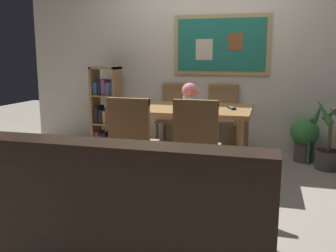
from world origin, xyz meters
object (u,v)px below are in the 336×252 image
(potted_palm, at_px, (329,144))
(tv_remote, at_px, (232,108))
(dining_table, at_px, (185,115))
(bookshelf, at_px, (107,113))
(dining_chair_far_left, at_px, (175,112))
(dining_chair_far_right, at_px, (222,114))
(dining_chair_near_left, at_px, (133,138))
(dining_chair_near_right, at_px, (197,141))
(flower_vase, at_px, (190,94))
(potted_ivy, at_px, (304,137))
(leather_couch, at_px, (116,219))

(potted_palm, xyz_separation_m, tv_remote, (-1.04, -0.51, 0.44))
(dining_table, height_order, potted_palm, potted_palm)
(bookshelf, bearing_deg, dining_chair_far_left, 11.64)
(dining_chair_far_right, relative_size, potted_palm, 1.11)
(dining_chair_near_left, bearing_deg, dining_chair_near_right, 2.65)
(dining_chair_far_right, relative_size, dining_chair_near_left, 1.00)
(flower_vase, bearing_deg, dining_chair_near_right, -73.42)
(potted_ivy, distance_m, potted_palm, 0.36)
(bookshelf, xyz_separation_m, tv_remote, (1.73, -0.65, 0.21))
(dining_chair_near_right, bearing_deg, dining_table, 109.79)
(dining_chair_near_right, height_order, dining_chair_far_left, same)
(dining_chair_far_left, distance_m, tv_remote, 1.19)
(dining_chair_far_left, bearing_deg, potted_palm, -9.77)
(dining_chair_near_left, relative_size, dining_chair_far_left, 1.00)
(dining_chair_far_left, xyz_separation_m, tv_remote, (0.83, -0.83, 0.19))
(dining_table, xyz_separation_m, potted_palm, (1.55, 0.48, -0.33))
(dining_table, xyz_separation_m, tv_remote, (0.50, -0.03, 0.10))
(leather_couch, bearing_deg, dining_table, 91.06)
(dining_chair_near_left, bearing_deg, flower_vase, 68.65)
(dining_chair_far_right, relative_size, tv_remote, 5.69)
(dining_chair_near_left, xyz_separation_m, tv_remote, (0.79, 0.81, 0.19))
(leather_couch, height_order, bookshelf, bookshelf)
(flower_vase, xyz_separation_m, tv_remote, (0.46, -0.05, -0.13))
(dining_chair_near_right, height_order, leather_couch, dining_chair_near_right)
(dining_chair_near_right, bearing_deg, dining_chair_near_left, -177.35)
(dining_table, xyz_separation_m, potted_ivy, (1.31, 0.75, -0.32))
(leather_couch, bearing_deg, bookshelf, 115.59)
(dining_chair_far_left, relative_size, potted_palm, 1.11)
(dining_chair_far_left, xyz_separation_m, bookshelf, (-0.90, -0.18, -0.02))
(flower_vase, bearing_deg, potted_palm, 17.13)
(dining_chair_near_right, height_order, flower_vase, flower_vase)
(potted_palm, height_order, flower_vase, flower_vase)
(bookshelf, distance_m, flower_vase, 1.44)
(dining_table, bearing_deg, potted_ivy, 29.78)
(bookshelf, relative_size, potted_palm, 1.38)
(dining_chair_far_left, height_order, flower_vase, flower_vase)
(bookshelf, height_order, potted_ivy, bookshelf)
(bookshelf, distance_m, potted_ivy, 2.54)
(dining_chair_near_left, height_order, leather_couch, dining_chair_near_left)
(dining_chair_near_left, xyz_separation_m, leather_couch, (0.33, -1.17, -0.23))
(dining_table, xyz_separation_m, bookshelf, (-1.22, 0.62, -0.11))
(dining_chair_far_left, height_order, leather_couch, dining_chair_far_left)
(dining_chair_far_right, bearing_deg, dining_table, -110.30)
(dining_table, bearing_deg, dining_chair_far_right, 69.70)
(dining_chair_near_left, bearing_deg, potted_ivy, 44.89)
(dining_chair_near_right, xyz_separation_m, bookshelf, (-1.52, 1.44, -0.02))
(dining_chair_near_left, relative_size, dining_chair_near_right, 1.00)
(dining_chair_near_left, xyz_separation_m, potted_ivy, (1.60, 1.60, -0.23))
(dining_chair_near_left, relative_size, bookshelf, 0.80)
(potted_ivy, bearing_deg, leather_couch, -114.76)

